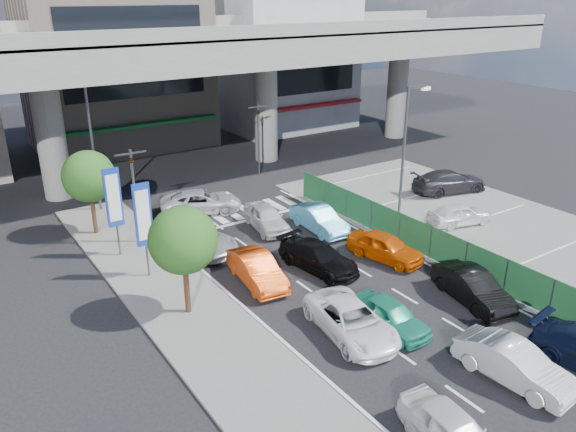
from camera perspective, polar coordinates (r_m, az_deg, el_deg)
ground at (r=24.73m, az=9.09°, el=-9.08°), size 120.00×120.00×0.00m
parking_lot at (r=33.52m, az=20.79°, el=-1.67°), size 12.00×28.00×0.06m
sidewalk_left at (r=24.28m, az=-10.06°, el=-9.62°), size 4.00×30.00×0.12m
fence_run at (r=28.40m, az=15.77°, el=-3.35°), size 0.16×22.00×1.80m
expressway at (r=40.28m, az=-12.48°, el=15.91°), size 64.00×14.00×10.75m
building_center at (r=50.71m, az=-17.20°, el=15.15°), size 14.00×10.90×15.00m
building_east at (r=56.79m, az=-0.64°, el=15.18°), size 12.00×10.90×12.00m
traffic_light_left at (r=29.87m, az=-15.51°, el=4.19°), size 1.60×1.24×5.20m
traffic_light_right at (r=40.77m, az=-3.04°, el=9.56°), size 1.60×1.24×5.20m
street_lamp_right at (r=31.59m, az=11.94°, el=7.03°), size 1.65×0.22×8.00m
street_lamp_left at (r=35.21m, az=-19.09°, el=7.81°), size 1.65×0.22×8.00m
signboard_near at (r=26.26m, az=-14.49°, el=-0.16°), size 0.80×0.14×4.70m
signboard_far at (r=28.85m, az=-17.29°, el=1.53°), size 0.80×0.14×4.70m
tree_near at (r=22.74m, az=-10.61°, el=-2.45°), size 2.80×2.80×4.80m
tree_far at (r=31.93m, az=-19.60°, el=3.79°), size 2.80×2.80×4.80m
hatch_white_back_mid at (r=21.43m, az=21.99°, el=-13.75°), size 1.83×4.30×1.38m
sedan_white_mid_left at (r=22.43m, az=6.43°, el=-10.47°), size 2.82×4.98×1.31m
taxi_teal_mid at (r=23.04m, az=10.40°, el=-9.88°), size 1.48×3.64×1.24m
hatch_black_mid_right at (r=25.77m, az=18.26°, el=-6.88°), size 2.29×4.40×1.38m
taxi_orange_left at (r=26.00m, az=-3.18°, el=-5.44°), size 1.94×4.33×1.38m
sedan_black_mid at (r=27.27m, az=3.09°, el=-4.18°), size 2.50×4.69×1.29m
taxi_orange_right at (r=28.60m, az=9.85°, el=-3.11°), size 2.49×4.30×1.37m
wagon_silver_front_left at (r=29.58m, az=-9.25°, el=-2.19°), size 3.31×5.34×1.38m
sedan_white_front_mid at (r=31.80m, az=-2.23°, el=-0.15°), size 2.27×4.26×1.38m
kei_truck_front_right at (r=31.60m, az=3.18°, el=-0.32°), size 1.59×4.23×1.38m
crossing_wagon_silver at (r=34.64m, az=-8.83°, el=1.46°), size 5.38×3.95×1.36m
parked_sedan_white at (r=33.74m, az=17.02°, el=0.21°), size 4.01×2.35×1.28m
parked_sedan_dgrey at (r=39.06m, az=16.07°, el=3.40°), size 5.44×3.20×1.48m
traffic_cone at (r=31.58m, az=10.58°, el=-1.28°), size 0.35×0.35×0.67m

